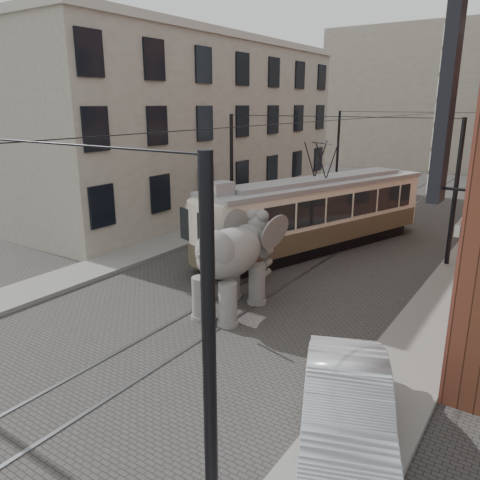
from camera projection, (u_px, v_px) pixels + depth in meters
The scene contains 10 objects.
ground at pixel (263, 285), 17.66m from camera, with size 120.00×120.00×0.00m, color #3A3735.
tram_rails at pixel (263, 285), 17.65m from camera, with size 1.54×80.00×0.02m, color slate, non-canonical shape.
sidewalk_right at pixel (433, 323), 14.42m from camera, with size 2.00×60.00×0.15m, color slate.
sidewalk_left at pixel (138, 254), 21.12m from camera, with size 2.00×60.00×0.15m, color slate.
stucco_building at pixel (198, 128), 30.15m from camera, with size 7.00×24.00×10.00m, color gray.
distant_block at pixel (471, 99), 47.66m from camera, with size 28.00×10.00×14.00m, color gray.
catenary at pixel (319, 186), 20.93m from camera, with size 11.00×30.20×6.00m, color black, non-canonical shape.
tram at pixel (319, 197), 21.44m from camera, with size 2.54×12.29×4.88m, color beige, non-canonical shape.
elephant at pixel (230, 266), 15.12m from camera, with size 2.73×4.95×3.03m, color #62605A, non-canonical shape.
parked_car at pixel (346, 409), 9.25m from camera, with size 1.66×4.72×1.55m, color #9D9EA2.
Camera 1 is at (8.48, -14.19, 6.49)m, focal length 35.60 mm.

